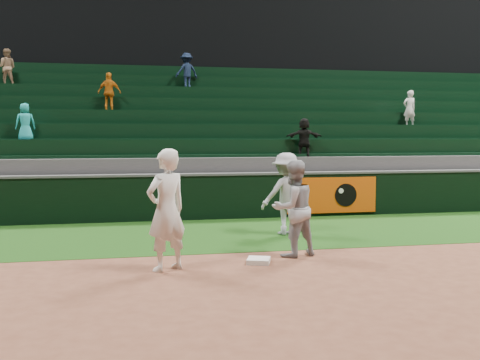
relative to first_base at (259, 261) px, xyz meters
name	(u,v)px	position (x,y,z in m)	size (l,w,h in m)	color
ground	(272,263)	(0.25, -0.03, -0.04)	(70.00, 70.00, 0.00)	brown
foul_grass	(241,233)	(0.25, 2.97, -0.04)	(36.00, 4.20, 0.01)	#13370D
upper_deck	(184,59)	(0.25, 17.42, 5.96)	(40.00, 12.00, 12.00)	black
first_base	(259,261)	(0.00, 0.00, 0.00)	(0.39, 0.39, 0.09)	white
first_baseman	(166,210)	(-1.63, -0.21, 0.98)	(0.75, 0.49, 2.06)	white
baserunner	(293,208)	(0.76, 0.42, 0.86)	(0.88, 0.69, 1.81)	#9C9FA6
base_coach	(286,194)	(1.23, 2.57, 0.90)	(1.21, 0.69, 1.87)	#989CA5
field_wall	(226,195)	(0.27, 5.17, 0.59)	(36.00, 0.45, 1.25)	black
stadium_seating	(207,152)	(0.24, 8.94, 1.66)	(36.00, 5.95, 5.18)	#3E3E41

